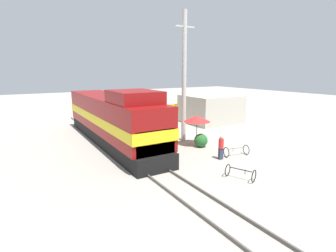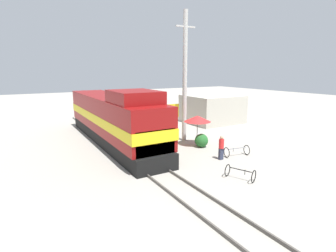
{
  "view_description": "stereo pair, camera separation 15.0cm",
  "coord_description": "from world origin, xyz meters",
  "px_view_note": "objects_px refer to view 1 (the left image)",
  "views": [
    {
      "loc": [
        -6.88,
        -15.47,
        5.93
      ],
      "look_at": [
        1.2,
        -1.96,
        2.57
      ],
      "focal_mm": 28.0,
      "sensor_mm": 36.0,
      "label": 1
    },
    {
      "loc": [
        -6.75,
        -15.55,
        5.93
      ],
      "look_at": [
        1.2,
        -1.96,
        2.57
      ],
      "focal_mm": 28.0,
      "sensor_mm": 36.0,
      "label": 2
    }
  ],
  "objects_px": {
    "billboard_sign": "(166,113)",
    "bicycle_spare": "(240,173)",
    "locomotive": "(113,119)",
    "bicycle": "(236,151)",
    "person_bystander": "(221,147)",
    "vendor_umbrella": "(197,119)",
    "utility_pole": "(184,77)"
  },
  "relations": [
    {
      "from": "utility_pole",
      "to": "vendor_umbrella",
      "type": "bearing_deg",
      "value": -88.98
    },
    {
      "from": "locomotive",
      "to": "person_bystander",
      "type": "height_order",
      "value": "locomotive"
    },
    {
      "from": "vendor_umbrella",
      "to": "billboard_sign",
      "type": "height_order",
      "value": "billboard_sign"
    },
    {
      "from": "person_bystander",
      "to": "utility_pole",
      "type": "bearing_deg",
      "value": 83.55
    },
    {
      "from": "bicycle",
      "to": "bicycle_spare",
      "type": "bearing_deg",
      "value": -32.36
    },
    {
      "from": "locomotive",
      "to": "bicycle",
      "type": "relative_size",
      "value": 9.09
    },
    {
      "from": "locomotive",
      "to": "billboard_sign",
      "type": "xyz_separation_m",
      "value": [
        4.33,
        -1.19,
        0.27
      ]
    },
    {
      "from": "vendor_umbrella",
      "to": "bicycle",
      "type": "distance_m",
      "value": 4.1
    },
    {
      "from": "billboard_sign",
      "to": "bicycle",
      "type": "xyz_separation_m",
      "value": [
        1.99,
        -6.44,
        -1.94
      ]
    },
    {
      "from": "utility_pole",
      "to": "bicycle",
      "type": "height_order",
      "value": "utility_pole"
    },
    {
      "from": "billboard_sign",
      "to": "person_bystander",
      "type": "xyz_separation_m",
      "value": [
        0.54,
        -6.44,
        -1.41
      ]
    },
    {
      "from": "locomotive",
      "to": "bicycle",
      "type": "xyz_separation_m",
      "value": [
        6.31,
        -7.63,
        -1.67
      ]
    },
    {
      "from": "vendor_umbrella",
      "to": "billboard_sign",
      "type": "xyz_separation_m",
      "value": [
        -1.18,
        2.86,
        0.12
      ]
    },
    {
      "from": "utility_pole",
      "to": "person_bystander",
      "type": "xyz_separation_m",
      "value": [
        -0.61,
        -5.39,
        -4.47
      ]
    },
    {
      "from": "bicycle",
      "to": "bicycle_spare",
      "type": "relative_size",
      "value": 1.06
    },
    {
      "from": "person_bystander",
      "to": "billboard_sign",
      "type": "bearing_deg",
      "value": 94.75
    },
    {
      "from": "person_bystander",
      "to": "bicycle_spare",
      "type": "relative_size",
      "value": 0.97
    },
    {
      "from": "locomotive",
      "to": "billboard_sign",
      "type": "distance_m",
      "value": 4.49
    },
    {
      "from": "billboard_sign",
      "to": "bicycle_spare",
      "type": "xyz_separation_m",
      "value": [
        -0.76,
        -9.48,
        -1.94
      ]
    },
    {
      "from": "locomotive",
      "to": "vendor_umbrella",
      "type": "relative_size",
      "value": 6.79
    },
    {
      "from": "billboard_sign",
      "to": "bicycle",
      "type": "distance_m",
      "value": 7.02
    },
    {
      "from": "locomotive",
      "to": "billboard_sign",
      "type": "height_order",
      "value": "locomotive"
    },
    {
      "from": "billboard_sign",
      "to": "bicycle_spare",
      "type": "height_order",
      "value": "billboard_sign"
    },
    {
      "from": "vendor_umbrella",
      "to": "bicycle",
      "type": "bearing_deg",
      "value": -77.26
    },
    {
      "from": "billboard_sign",
      "to": "bicycle",
      "type": "height_order",
      "value": "billboard_sign"
    },
    {
      "from": "utility_pole",
      "to": "vendor_umbrella",
      "type": "xyz_separation_m",
      "value": [
        0.03,
        -1.81,
        -3.18
      ]
    },
    {
      "from": "utility_pole",
      "to": "bicycle_spare",
      "type": "distance_m",
      "value": 9.99
    },
    {
      "from": "locomotive",
      "to": "vendor_umbrella",
      "type": "bearing_deg",
      "value": -36.32
    },
    {
      "from": "person_bystander",
      "to": "locomotive",
      "type": "bearing_deg",
      "value": 122.53
    },
    {
      "from": "utility_pole",
      "to": "bicycle_spare",
      "type": "xyz_separation_m",
      "value": [
        -1.91,
        -8.43,
        -5.0
      ]
    },
    {
      "from": "person_bystander",
      "to": "bicycle_spare",
      "type": "distance_m",
      "value": 3.35
    },
    {
      "from": "utility_pole",
      "to": "person_bystander",
      "type": "distance_m",
      "value": 7.03
    }
  ]
}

